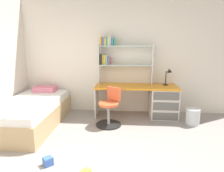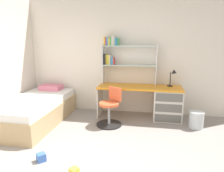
{
  "view_description": "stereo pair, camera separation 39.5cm",
  "coord_description": "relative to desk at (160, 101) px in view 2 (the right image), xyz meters",
  "views": [
    {
      "loc": [
        0.15,
        -2.07,
        1.69
      ],
      "look_at": [
        -0.15,
        1.79,
        0.85
      ],
      "focal_mm": 32.99,
      "sensor_mm": 36.0,
      "label": 1
    },
    {
      "loc": [
        0.55,
        -2.02,
        1.69
      ],
      "look_at": [
        -0.15,
        1.79,
        0.85
      ],
      "focal_mm": 32.99,
      "sensor_mm": 36.0,
      "label": 2
    }
  ],
  "objects": [
    {
      "name": "room_shell",
      "position": [
        -2.08,
        -1.16,
        0.94
      ],
      "size": [
        5.67,
        6.57,
        2.67
      ],
      "color": "silver",
      "rests_on": "ground_plane"
    },
    {
      "name": "desk",
      "position": [
        0.0,
        0.0,
        0.0
      ],
      "size": [
        1.83,
        0.61,
        0.71
      ],
      "color": "orange",
      "rests_on": "ground_plane"
    },
    {
      "name": "bookshelf_hutch",
      "position": [
        -0.9,
        0.19,
        0.99
      ],
      "size": [
        1.23,
        0.22,
        1.11
      ],
      "color": "silver",
      "rests_on": "desk"
    },
    {
      "name": "desk_lamp",
      "position": [
        0.26,
        0.09,
        0.58
      ],
      "size": [
        0.2,
        0.17,
        0.38
      ],
      "color": "black",
      "rests_on": "desk"
    },
    {
      "name": "swivel_chair",
      "position": [
        -1.02,
        -0.56,
        -0.09
      ],
      "size": [
        0.52,
        0.52,
        0.77
      ],
      "color": "black",
      "rests_on": "ground_plane"
    },
    {
      "name": "bed_platform",
      "position": [
        -2.6,
        -0.7,
        -0.13
      ],
      "size": [
        1.05,
        2.04,
        0.65
      ],
      "color": "tan",
      "rests_on": "ground_plane"
    },
    {
      "name": "waste_bin",
      "position": [
        0.69,
        -0.4,
        -0.23
      ],
      "size": [
        0.28,
        0.28,
        0.33
      ],
      "primitive_type": "cylinder",
      "color": "silver",
      "rests_on": "ground_plane"
    },
    {
      "name": "toy_block_blue_0",
      "position": [
        -1.75,
        -2.04,
        -0.33
      ],
      "size": [
        0.16,
        0.16,
        0.12
      ],
      "primitive_type": "cube",
      "rotation": [
        0.0,
        0.0,
        2.38
      ],
      "color": "#3860B7",
      "rests_on": "ground_plane"
    },
    {
      "name": "toy_block_yellow_2",
      "position": [
        -1.17,
        -2.26,
        -0.34
      ],
      "size": [
        0.14,
        0.14,
        0.1
      ],
      "primitive_type": "cube",
      "rotation": [
        0.0,
        0.0,
        1.06
      ],
      "color": "gold",
      "rests_on": "ground_plane"
    }
  ]
}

